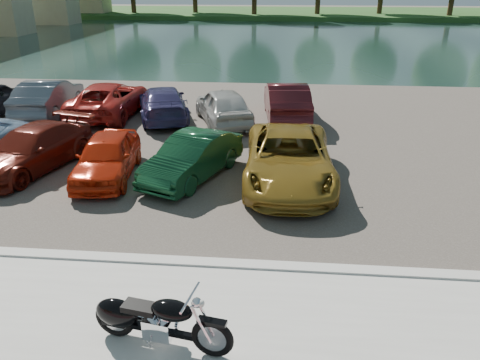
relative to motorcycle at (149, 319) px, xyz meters
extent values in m
plane|color=#595447|center=(0.56, 0.32, -0.56)|extent=(200.00, 200.00, 0.00)
cube|color=#B7B4AC|center=(0.56, 2.32, -0.49)|extent=(60.00, 0.30, 0.14)
cube|color=#443E37|center=(0.56, 11.32, -0.54)|extent=(60.00, 18.00, 0.04)
cube|color=#1A302C|center=(0.56, 40.32, -0.56)|extent=(120.00, 40.00, 0.00)
cube|color=#214317|center=(0.56, 72.32, -0.26)|extent=(120.00, 24.00, 0.60)
torus|color=black|center=(1.03, -0.20, -0.12)|extent=(0.69, 0.24, 0.68)
torus|color=black|center=(-0.60, 0.10, -0.12)|extent=(0.69, 0.24, 0.68)
cylinder|color=#B2B2B7|center=(1.03, -0.20, -0.12)|extent=(0.46, 0.14, 0.46)
cylinder|color=#B2B2B7|center=(-0.60, 0.10, -0.12)|extent=(0.46, 0.14, 0.46)
cylinder|color=silver|center=(0.87, -0.27, 0.18)|extent=(0.33, 0.11, 0.63)
cylinder|color=silver|center=(0.91, -0.07, 0.18)|extent=(0.33, 0.11, 0.63)
cylinder|color=silver|center=(0.70, -0.14, 0.57)|extent=(0.17, 0.74, 0.04)
sphere|color=silver|center=(0.80, -0.15, 0.49)|extent=(0.19, 0.19, 0.16)
sphere|color=silver|center=(0.87, -0.17, 0.49)|extent=(0.13, 0.13, 0.11)
cube|color=black|center=(1.03, -0.20, 0.19)|extent=(0.47, 0.22, 0.06)
cube|color=black|center=(0.21, -0.05, -0.18)|extent=(1.20, 0.32, 0.08)
cube|color=silver|center=(0.16, -0.04, -0.11)|extent=(0.50, 0.40, 0.34)
cylinder|color=silver|center=(0.26, -0.05, 0.09)|extent=(0.27, 0.22, 0.27)
cylinder|color=silver|center=(0.07, -0.02, 0.09)|extent=(0.27, 0.22, 0.27)
ellipsoid|color=black|center=(0.39, -0.08, 0.26)|extent=(0.73, 0.48, 0.32)
cube|color=black|center=(-0.13, 0.02, 0.20)|extent=(0.59, 0.38, 0.10)
ellipsoid|color=black|center=(-0.55, 0.10, 0.00)|extent=(0.78, 0.46, 0.50)
cube|color=black|center=(-0.60, 0.10, -0.07)|extent=(0.43, 0.25, 0.30)
cylinder|color=silver|center=(-0.10, 0.18, -0.24)|extent=(1.10, 0.29, 0.09)
cylinder|color=silver|center=(-0.10, 0.18, -0.16)|extent=(1.10, 0.29, 0.09)
cylinder|color=#B2B2B7|center=(0.03, -0.20, -0.33)|extent=(0.05, 0.14, 0.22)
imported|color=#58150C|center=(-5.56, 7.05, 0.12)|extent=(2.87, 4.75, 1.29)
imported|color=red|center=(-3.06, 6.65, 0.12)|extent=(1.91, 3.89, 1.28)
imported|color=#103C21|center=(-0.57, 6.82, 0.11)|extent=(2.68, 4.07, 1.27)
imported|color=olive|center=(2.20, 6.76, 0.21)|extent=(2.55, 5.32, 1.46)
imported|color=slate|center=(-7.91, 13.06, 0.23)|extent=(1.95, 4.68, 1.50)
imported|color=#AD231C|center=(-5.32, 13.18, 0.18)|extent=(2.37, 5.07, 1.41)
imported|color=navy|center=(-2.94, 12.87, 0.14)|extent=(3.16, 4.94, 1.33)
imported|color=#B7B6B2|center=(-0.38, 12.44, 0.19)|extent=(3.04, 4.52, 1.43)
imported|color=#451216|center=(2.13, 13.27, 0.24)|extent=(2.04, 4.75, 1.52)
camera|label=1|loc=(1.94, -5.67, 4.90)|focal=35.00mm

